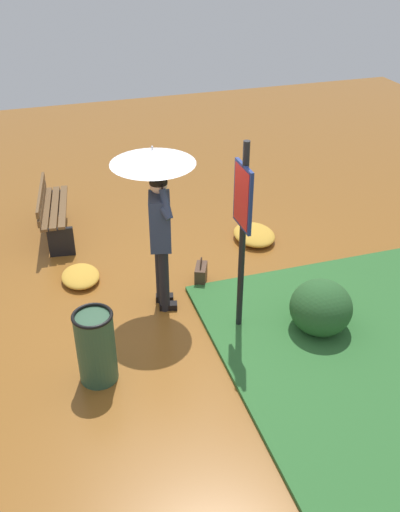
{
  "coord_description": "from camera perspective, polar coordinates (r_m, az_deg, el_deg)",
  "views": [
    {
      "loc": [
        -5.59,
        1.31,
        4.23
      ],
      "look_at": [
        -0.34,
        -0.36,
        0.85
      ],
      "focal_mm": 39.79,
      "sensor_mm": 36.0,
      "label": 1
    }
  ],
  "objects": [
    {
      "name": "ground_plane",
      "position": [
        7.13,
        -3.62,
        -4.92
      ],
      "size": [
        18.0,
        18.0,
        0.0
      ],
      "primitive_type": "plane",
      "color": "brown"
    },
    {
      "name": "person_with_umbrella",
      "position": [
        6.4,
        -4.44,
        6.71
      ],
      "size": [
        0.96,
        0.96,
        2.04
      ],
      "color": "black",
      "rests_on": "ground_plane"
    },
    {
      "name": "info_sign_post",
      "position": [
        6.0,
        4.3,
        3.77
      ],
      "size": [
        0.44,
        0.07,
        2.3
      ],
      "color": "black",
      "rests_on": "ground_plane"
    },
    {
      "name": "handbag",
      "position": [
        7.47,
        0.1,
        -1.76
      ],
      "size": [
        0.33,
        0.25,
        0.37
      ],
      "color": "#4C3323",
      "rests_on": "ground_plane"
    },
    {
      "name": "park_bench",
      "position": [
        8.71,
        -14.62,
        4.4
      ],
      "size": [
        1.4,
        0.54,
        0.75
      ],
      "color": "black",
      "rests_on": "ground_plane"
    },
    {
      "name": "trash_bin",
      "position": [
        5.95,
        -10.42,
        -8.95
      ],
      "size": [
        0.42,
        0.42,
        0.83
      ],
      "color": "#2D5138",
      "rests_on": "ground_plane"
    },
    {
      "name": "shrub_cluster",
      "position": [
        6.73,
        12.03,
        -5.0
      ],
      "size": [
        0.79,
        0.72,
        0.65
      ],
      "color": "#285628",
      "rests_on": "ground_plane"
    },
    {
      "name": "leaf_pile_near_person",
      "position": [
        8.5,
        5.46,
        2.16
      ],
      "size": [
        0.75,
        0.6,
        0.16
      ],
      "color": "gold",
      "rests_on": "ground_plane"
    },
    {
      "name": "leaf_pile_by_bench",
      "position": [
        7.69,
        -11.93,
        -2.0
      ],
      "size": [
        0.62,
        0.5,
        0.14
      ],
      "color": "gold",
      "rests_on": "ground_plane"
    }
  ]
}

